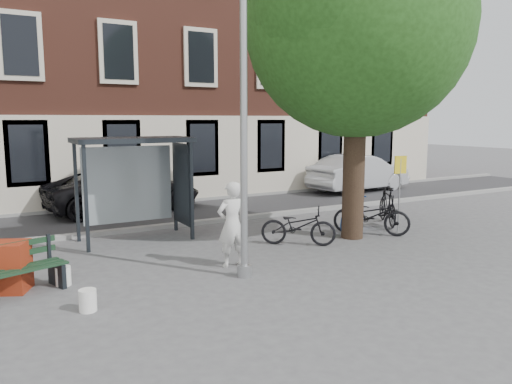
{
  "coord_description": "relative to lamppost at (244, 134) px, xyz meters",
  "views": [
    {
      "loc": [
        -4.46,
        -8.35,
        3.07
      ],
      "look_at": [
        1.16,
        1.58,
        1.4
      ],
      "focal_mm": 35.0,
      "sensor_mm": 36.0,
      "label": 1
    }
  ],
  "objects": [
    {
      "name": "ground",
      "position": [
        0.0,
        0.0,
        -2.78
      ],
      "size": [
        90.0,
        90.0,
        0.0
      ],
      "primitive_type": "plane",
      "color": "#4C4C4F",
      "rests_on": "ground"
    },
    {
      "name": "road",
      "position": [
        0.0,
        7.0,
        -2.78
      ],
      "size": [
        40.0,
        4.0,
        0.01
      ],
      "primitive_type": "cube",
      "color": "#28282B",
      "rests_on": "ground"
    },
    {
      "name": "curb_near",
      "position": [
        0.0,
        5.0,
        -2.72
      ],
      "size": [
        40.0,
        0.25,
        0.12
      ],
      "primitive_type": "cube",
      "color": "gray",
      "rests_on": "ground"
    },
    {
      "name": "curb_far",
      "position": [
        0.0,
        9.0,
        -2.72
      ],
      "size": [
        40.0,
        0.25,
        0.12
      ],
      "primitive_type": "cube",
      "color": "gray",
      "rests_on": "ground"
    },
    {
      "name": "building_row",
      "position": [
        0.0,
        13.0,
        4.22
      ],
      "size": [
        30.0,
        8.0,
        14.0
      ],
      "primitive_type": "cube",
      "color": "brown",
      "rests_on": "ground"
    },
    {
      "name": "lamppost",
      "position": [
        0.0,
        0.0,
        0.0
      ],
      "size": [
        0.28,
        0.35,
        6.11
      ],
      "color": "#9EA0A3",
      "rests_on": "ground"
    },
    {
      "name": "tree_right",
      "position": [
        4.01,
        1.38,
        2.83
      ],
      "size": [
        5.76,
        5.6,
        8.2
      ],
      "color": "black",
      "rests_on": "ground"
    },
    {
      "name": "bus_shelter",
      "position": [
        -0.61,
        4.11,
        -0.87
      ],
      "size": [
        2.85,
        1.45,
        2.62
      ],
      "color": "#1E2328",
      "rests_on": "ground"
    },
    {
      "name": "painter",
      "position": [
        0.11,
        0.75,
        -1.88
      ],
      "size": [
        0.66,
        0.44,
        1.8
      ],
      "primitive_type": "imported",
      "rotation": [
        0.0,
        0.0,
        3.13
      ],
      "color": "silver",
      "rests_on": "ground"
    },
    {
      "name": "bench",
      "position": [
        -4.01,
        1.03,
        -2.37
      ],
      "size": [
        1.84,
        1.09,
        0.9
      ],
      "rotation": [
        0.0,
        0.0,
        0.33
      ],
      "color": "#1E2328",
      "rests_on": "ground"
    },
    {
      "name": "bike_a",
      "position": [
        2.33,
        1.55,
        -2.3
      ],
      "size": [
        1.83,
        1.62,
        0.96
      ],
      "primitive_type": "imported",
      "rotation": [
        0.0,
        0.0,
        0.91
      ],
      "color": "black",
      "rests_on": "ground"
    },
    {
      "name": "bike_b",
      "position": [
        4.52,
        2.09,
        -2.27
      ],
      "size": [
        1.72,
        1.21,
        1.02
      ],
      "primitive_type": "imported",
      "rotation": [
        0.0,
        0.0,
        2.05
      ],
      "color": "navy",
      "rests_on": "ground"
    },
    {
      "name": "bike_c",
      "position": [
        4.68,
        1.52,
        -2.25
      ],
      "size": [
        1.9,
        1.94,
        1.06
      ],
      "primitive_type": "imported",
      "rotation": [
        0.0,
        0.0,
        0.77
      ],
      "color": "black",
      "rests_on": "ground"
    },
    {
      "name": "bike_d",
      "position": [
        5.99,
        2.29,
        -2.23
      ],
      "size": [
        1.37,
        1.85,
        1.1
      ],
      "primitive_type": "imported",
      "rotation": [
        0.0,
        0.0,
        2.62
      ],
      "color": "black",
      "rests_on": "ground"
    },
    {
      "name": "car_dark",
      "position": [
        -0.16,
        8.25,
        -2.07
      ],
      "size": [
        5.34,
        2.88,
        1.42
      ],
      "primitive_type": "imported",
      "rotation": [
        0.0,
        0.0,
        1.68
      ],
      "color": "black",
      "rests_on": "ground"
    },
    {
      "name": "car_silver",
      "position": [
        9.89,
        8.01,
        -1.99
      ],
      "size": [
        4.95,
        2.22,
        1.58
      ],
      "primitive_type": "imported",
      "rotation": [
        0.0,
        0.0,
        1.69
      ],
      "color": "#B1B3B9",
      "rests_on": "ground"
    },
    {
      "name": "red_stand",
      "position": [
        -4.18,
        1.4,
        -2.33
      ],
      "size": [
        1.07,
        0.92,
        0.9
      ],
      "primitive_type": "cube",
      "rotation": [
        0.0,
        0.0,
        -0.43
      ],
      "color": "maroon",
      "rests_on": "ground"
    },
    {
      "name": "bucket_a",
      "position": [
        -3.04,
        -0.33,
        -2.6
      ],
      "size": [
        0.29,
        0.29,
        0.36
      ],
      "primitive_type": "cylinder",
      "rotation": [
        0.0,
        0.0,
        0.03
      ],
      "color": "white",
      "rests_on": "ground"
    },
    {
      "name": "bucket_c",
      "position": [
        -3.18,
        1.2,
        -2.6
      ],
      "size": [
        0.34,
        0.34,
        0.36
      ],
      "primitive_type": "cylinder",
      "rotation": [
        0.0,
        0.0,
        -0.26
      ],
      "color": "white",
      "rests_on": "ground"
    },
    {
      "name": "notice_sign",
      "position": [
        5.46,
        1.32,
        -1.23
      ],
      "size": [
        0.36,
        0.1,
        2.1
      ],
      "rotation": [
        0.0,
        0.0,
        -0.19
      ],
      "color": "#9EA0A3",
      "rests_on": "ground"
    }
  ]
}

